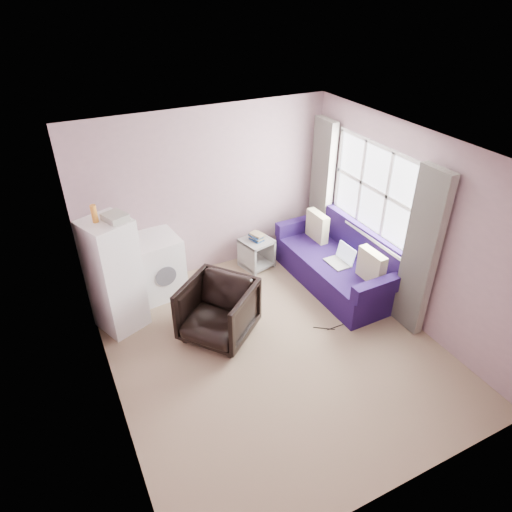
{
  "coord_description": "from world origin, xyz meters",
  "views": [
    {
      "loc": [
        -2.08,
        -3.68,
        3.99
      ],
      "look_at": [
        0.05,
        0.6,
        1.0
      ],
      "focal_mm": 32.0,
      "sensor_mm": 36.0,
      "label": 1
    }
  ],
  "objects_px": {
    "sofa": "(341,263)",
    "washing_machine": "(157,265)",
    "fridge": "(114,275)",
    "armchair": "(218,308)",
    "side_table": "(257,251)"
  },
  "relations": [
    {
      "from": "armchair",
      "to": "side_table",
      "type": "bearing_deg",
      "value": 97.68
    },
    {
      "from": "side_table",
      "to": "sofa",
      "type": "height_order",
      "value": "sofa"
    },
    {
      "from": "armchair",
      "to": "washing_machine",
      "type": "height_order",
      "value": "washing_machine"
    },
    {
      "from": "washing_machine",
      "to": "sofa",
      "type": "distance_m",
      "value": 2.67
    },
    {
      "from": "fridge",
      "to": "sofa",
      "type": "bearing_deg",
      "value": -30.79
    },
    {
      "from": "side_table",
      "to": "fridge",
      "type": "bearing_deg",
      "value": -168.09
    },
    {
      "from": "armchair",
      "to": "fridge",
      "type": "relative_size",
      "value": 0.48
    },
    {
      "from": "armchair",
      "to": "side_table",
      "type": "height_order",
      "value": "armchair"
    },
    {
      "from": "washing_machine",
      "to": "sofa",
      "type": "bearing_deg",
      "value": -27.47
    },
    {
      "from": "fridge",
      "to": "armchair",
      "type": "bearing_deg",
      "value": -57.82
    },
    {
      "from": "armchair",
      "to": "sofa",
      "type": "height_order",
      "value": "sofa"
    },
    {
      "from": "fridge",
      "to": "washing_machine",
      "type": "bearing_deg",
      "value": 14.86
    },
    {
      "from": "washing_machine",
      "to": "side_table",
      "type": "xyz_separation_m",
      "value": [
        1.57,
        -0.02,
        -0.19
      ]
    },
    {
      "from": "sofa",
      "to": "washing_machine",
      "type": "bearing_deg",
      "value": 157.47
    },
    {
      "from": "armchair",
      "to": "fridge",
      "type": "bearing_deg",
      "value": -165.02
    }
  ]
}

